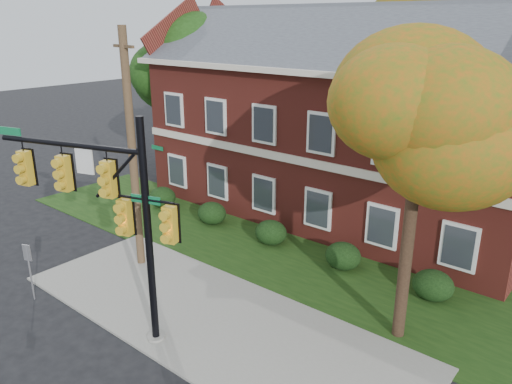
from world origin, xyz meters
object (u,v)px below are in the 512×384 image
Objects in this scene: hedge_far_right at (433,285)px; tree_far_rear at (439,24)px; hedge_right at (343,256)px; sign_post at (29,263)px; hedge_center at (271,232)px; apartment_building at (340,111)px; hedge_far_left at (163,197)px; traffic_signal at (110,204)px; tree_near_right at (428,119)px; hedge_left at (212,213)px; tree_left_rear at (181,65)px; utility_pole at (132,152)px.

tree_far_rear reaches higher than hedge_far_right.
hedge_right is 11.20m from sign_post.
hedge_center is 1.00× the size of hedge_far_right.
hedge_right and hedge_far_right have the same top height.
apartment_building is 9.82m from hedge_far_left.
hedge_center is 8.72m from traffic_signal.
traffic_signal reaches higher than hedge_right.
tree_far_rear is at bearing 110.27° from tree_near_right.
hedge_far_right is at bearing 18.22° from sign_post.
hedge_left is at bearing 0.00° from hedge_far_left.
tree_left_rear is at bearing 112.29° from traffic_signal.
traffic_signal is at bearing -143.44° from tree_near_right.
traffic_signal is at bearing -63.84° from hedge_left.
tree_far_rear is (8.34, 13.09, 8.32)m from hedge_far_left.
traffic_signal is at bearing -88.33° from apartment_building.
tree_near_right is (14.22, -2.83, 6.14)m from hedge_far_left.
tree_left_rear is at bearing 123.42° from hedge_far_left.
apartment_building is 13.43× the size of hedge_far_right.
tree_near_right is 4.19× the size of sign_post.
traffic_signal is at bearing -92.61° from tree_far_rear.
tree_left_rear is at bearing 146.41° from hedge_left.
traffic_signal is at bearing -49.98° from tree_left_rear.
utility_pole reaches higher than tree_near_right.
sign_post is (6.23, -12.84, -5.29)m from tree_left_rear.
tree_near_right is 13.31m from sign_post.
tree_far_rear is at bearing 57.50° from hedge_far_left.
utility_pole is (4.22, -4.70, 4.00)m from hedge_far_left.
hedge_right is at bearing 0.00° from hedge_far_left.
traffic_signal is at bearing -46.96° from hedge_far_left.
utility_pole is at bearing -105.58° from apartment_building.
hedge_right is 0.12× the size of tree_far_rear.
hedge_left is 12.68m from tree_near_right.
traffic_signal is at bearing -35.42° from utility_pole.
traffic_signal is (7.38, -7.91, 3.66)m from hedge_far_left.
hedge_far_right is 6.77m from tree_near_right.
tree_far_rear reaches higher than hedge_far_left.
tree_left_rear is (-6.23, 4.14, 6.16)m from hedge_left.
tree_left_rear reaches higher than traffic_signal.
hedge_right is 15.66m from tree_far_rear.
apartment_building reaches higher than tree_left_rear.
hedge_center is at bearing 180.00° from hedge_right.
apartment_building is 2.11× the size of utility_pole.
tree_far_rear reaches higher than utility_pole.
hedge_left is 1.00× the size of hedge_right.
hedge_far_right is at bearing 94.52° from tree_near_right.
sign_post is at bearing -111.91° from hedge_center.
tree_far_rear is (4.84, 13.09, 8.32)m from hedge_left.
utility_pole reaches higher than traffic_signal.
hedge_far_right is at bearing 0.00° from hedge_center.
hedge_left is at bearing 108.76° from utility_pole.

